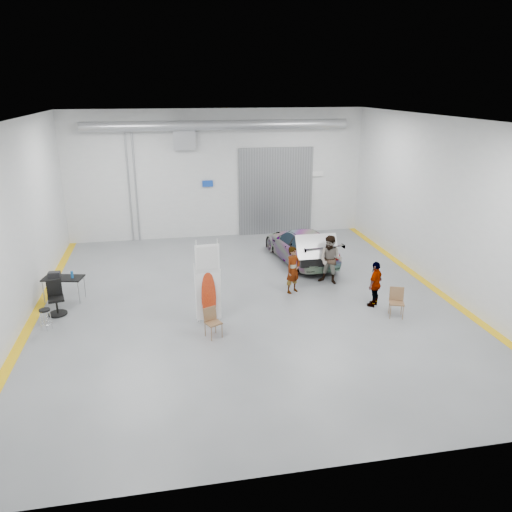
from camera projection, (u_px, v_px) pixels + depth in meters
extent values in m
plane|color=slate|center=(247.00, 301.00, 16.99)|extent=(16.00, 16.00, 0.00)
cube|color=silver|center=(14.00, 227.00, 14.79)|extent=(0.02, 16.00, 6.00)
cube|color=silver|center=(445.00, 207.00, 17.25)|extent=(0.02, 16.00, 6.00)
cube|color=silver|center=(218.00, 174.00, 23.45)|extent=(14.00, 0.02, 6.00)
cube|color=silver|center=(324.00, 329.00, 8.58)|extent=(14.00, 0.02, 6.00)
cube|color=white|center=(246.00, 119.00, 15.04)|extent=(14.00, 16.00, 0.02)
cube|color=gray|center=(276.00, 191.00, 24.16)|extent=(3.60, 0.12, 4.20)
cube|color=#919399|center=(184.00, 136.00, 22.53)|extent=(1.00, 0.50, 1.20)
cylinder|color=#919399|center=(218.00, 125.00, 22.15)|extent=(11.90, 0.44, 0.44)
cube|color=#143EA6|center=(208.00, 184.00, 23.42)|extent=(0.50, 0.04, 0.30)
cube|color=white|center=(316.00, 174.00, 24.25)|extent=(0.70, 0.04, 0.25)
cylinder|color=#919399|center=(136.00, 188.00, 22.87)|extent=(0.08, 0.08, 5.00)
cylinder|color=#919399|center=(129.00, 188.00, 22.82)|extent=(0.08, 0.08, 5.00)
cube|color=gold|center=(34.00, 318.00, 15.79)|extent=(0.30, 16.00, 0.01)
cube|color=gold|center=(432.00, 287.00, 18.19)|extent=(0.30, 16.00, 0.01)
imported|color=silver|center=(301.00, 245.00, 20.73)|extent=(2.48, 4.87, 1.35)
imported|color=#8A664B|center=(293.00, 270.00, 17.49)|extent=(0.74, 0.67, 1.69)
imported|color=teal|center=(331.00, 260.00, 18.27)|extent=(1.13, 1.08, 1.83)
imported|color=#9C4A34|center=(375.00, 284.00, 16.41)|extent=(0.91, 0.90, 1.56)
cube|color=white|center=(208.00, 295.00, 15.23)|extent=(0.76, 0.05, 1.61)
ellipsoid|color=#DB4813|center=(209.00, 298.00, 15.18)|extent=(0.45, 0.23, 1.70)
cube|color=white|center=(207.00, 258.00, 14.82)|extent=(0.73, 0.05, 0.85)
cylinder|color=white|center=(197.00, 282.00, 15.03)|extent=(0.02, 0.02, 2.68)
cylinder|color=white|center=(218.00, 281.00, 15.14)|extent=(0.02, 0.02, 2.68)
cube|color=brown|center=(213.00, 323.00, 14.45)|extent=(0.55, 0.54, 0.04)
cube|color=brown|center=(212.00, 313.00, 14.55)|extent=(0.41, 0.25, 0.40)
cube|color=brown|center=(397.00, 303.00, 15.71)|extent=(0.56, 0.55, 0.04)
cube|color=brown|center=(395.00, 293.00, 15.82)|extent=(0.45, 0.23, 0.42)
cylinder|color=black|center=(44.00, 310.00, 14.82)|extent=(0.32, 0.32, 0.05)
torus|color=silver|center=(46.00, 323.00, 14.96)|extent=(0.34, 0.34, 0.02)
cylinder|color=#919399|center=(44.00, 294.00, 16.61)|extent=(0.03, 0.03, 0.79)
cylinder|color=#919399|center=(82.00, 291.00, 16.82)|extent=(0.03, 0.03, 0.79)
cylinder|color=#919399|center=(47.00, 288.00, 17.12)|extent=(0.03, 0.03, 0.79)
cylinder|color=#919399|center=(84.00, 285.00, 17.33)|extent=(0.03, 0.03, 0.79)
cube|color=black|center=(63.00, 278.00, 16.83)|extent=(1.43, 0.93, 0.04)
cylinder|color=#195497|center=(72.00, 275.00, 16.74)|extent=(0.09, 0.09, 0.24)
cube|color=black|center=(54.00, 275.00, 16.80)|extent=(0.38, 0.24, 0.20)
cylinder|color=black|center=(58.00, 314.00, 15.98)|extent=(0.59, 0.59, 0.04)
cylinder|color=black|center=(57.00, 306.00, 15.90)|extent=(0.06, 0.06, 0.50)
cube|color=black|center=(56.00, 299.00, 15.82)|extent=(0.59, 0.59, 0.07)
cube|color=black|center=(56.00, 287.00, 15.93)|extent=(0.46, 0.17, 0.53)
cube|color=silver|center=(317.00, 244.00, 18.56)|extent=(1.58, 0.96, 0.04)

